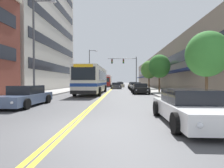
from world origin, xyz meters
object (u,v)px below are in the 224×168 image
(traffic_signal_mast, at_px, (127,66))
(street_lamp_left_far, at_px, (90,66))
(street_tree_right_near, at_px, (207,54))
(box_truck, at_px, (107,81))
(car_dark_grey_moving_second, at_px, (116,86))
(car_white_parked_right_foreground, at_px, (189,107))
(car_navy_parked_left_near, at_px, (92,86))
(car_black_parked_right_far, at_px, (140,89))
(street_tree_right_mid, at_px, (159,66))
(car_slate_blue_parked_left_mid, at_px, (26,97))
(car_champagne_moving_third, at_px, (120,85))
(street_tree_right_far, at_px, (149,70))
(car_silver_parked_right_mid, at_px, (136,87))
(car_charcoal_moving_lead, at_px, (120,84))
(street_lamp_left_near, at_px, (37,41))
(car_beige_parked_right_end, at_px, (133,86))
(city_bus, at_px, (93,79))

(traffic_signal_mast, height_order, street_lamp_left_far, street_lamp_left_far)
(traffic_signal_mast, xyz_separation_m, street_tree_right_near, (3.92, -27.20, -1.64))
(box_truck, distance_m, street_lamp_left_far, 10.04)
(car_dark_grey_moving_second, relative_size, street_lamp_left_far, 0.52)
(car_white_parked_right_foreground, height_order, street_lamp_left_far, street_lamp_left_far)
(car_navy_parked_left_near, relative_size, street_lamp_left_far, 0.49)
(car_white_parked_right_foreground, height_order, street_tree_right_near, street_tree_right_near)
(car_black_parked_right_far, relative_size, street_lamp_left_far, 0.52)
(car_dark_grey_moving_second, relative_size, street_tree_right_mid, 0.90)
(car_navy_parked_left_near, relative_size, car_white_parked_right_foreground, 0.88)
(car_slate_blue_parked_left_mid, distance_m, car_champagne_moving_third, 35.79)
(car_dark_grey_moving_second, height_order, street_lamp_left_far, street_lamp_left_far)
(street_tree_right_far, bearing_deg, street_tree_right_mid, -91.60)
(car_silver_parked_right_mid, xyz_separation_m, car_dark_grey_moving_second, (-3.48, 6.63, -0.04))
(car_charcoal_moving_lead, height_order, box_truck, box_truck)
(street_lamp_left_near, height_order, street_tree_right_far, street_lamp_left_near)
(car_navy_parked_left_near, bearing_deg, street_tree_right_near, -65.85)
(car_black_parked_right_far, relative_size, street_tree_right_mid, 0.91)
(car_black_parked_right_far, height_order, car_champagne_moving_third, car_champagne_moving_third)
(car_navy_parked_left_near, height_order, box_truck, box_truck)
(car_beige_parked_right_end, distance_m, street_tree_right_far, 4.92)
(box_truck, bearing_deg, street_lamp_left_near, -95.04)
(street_tree_right_near, distance_m, street_tree_right_far, 22.61)
(street_lamp_left_near, bearing_deg, car_slate_blue_parked_left_mid, -76.79)
(car_navy_parked_left_near, height_order, car_white_parked_right_foreground, car_white_parked_right_foreground)
(car_champagne_moving_third, distance_m, street_tree_right_near, 35.80)
(car_navy_parked_left_near, distance_m, car_dark_grey_moving_second, 5.16)
(street_tree_right_far, bearing_deg, car_white_parked_right_foreground, -95.91)
(car_slate_blue_parked_left_mid, height_order, box_truck, box_truck)
(car_white_parked_right_foreground, distance_m, car_silver_parked_right_mid, 23.17)
(street_tree_right_near, bearing_deg, car_charcoal_moving_lead, 96.64)
(car_dark_grey_moving_second, bearing_deg, street_tree_right_near, -76.53)
(car_charcoal_moving_lead, bearing_deg, street_lamp_left_near, -98.17)
(traffic_signal_mast, distance_m, street_lamp_left_far, 8.27)
(car_dark_grey_moving_second, relative_size, street_lamp_left_near, 0.54)
(car_navy_parked_left_near, xyz_separation_m, street_tree_right_near, (11.29, -25.18, 2.68))
(car_white_parked_right_foreground, xyz_separation_m, street_lamp_left_far, (-9.48, 32.61, 4.45))
(car_silver_parked_right_mid, bearing_deg, traffic_signal_mast, 98.72)
(city_bus, bearing_deg, car_navy_parked_left_near, 100.18)
(street_tree_right_near, bearing_deg, city_bus, 127.93)
(car_black_parked_right_far, xyz_separation_m, street_tree_right_near, (2.75, -11.68, 2.62))
(car_dark_grey_moving_second, relative_size, box_truck, 0.57)
(city_bus, relative_size, car_champagne_moving_third, 2.43)
(car_dark_grey_moving_second, relative_size, street_tree_right_far, 0.84)
(car_silver_parked_right_mid, distance_m, car_champagne_moving_third, 16.46)
(street_lamp_left_far, bearing_deg, car_beige_parked_right_end, -19.77)
(car_champagne_moving_third, height_order, traffic_signal_mast, traffic_signal_mast)
(city_bus, xyz_separation_m, car_charcoal_moving_lead, (3.19, 36.83, -1.21))
(car_slate_blue_parked_left_mid, bearing_deg, car_black_parked_right_far, 53.46)
(car_silver_parked_right_mid, xyz_separation_m, street_lamp_left_far, (-9.42, 9.44, 4.41))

